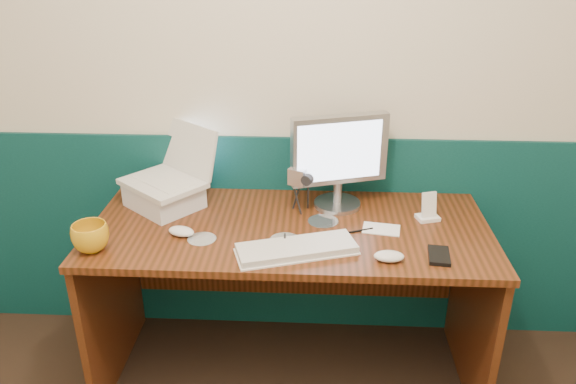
# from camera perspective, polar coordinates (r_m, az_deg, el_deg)

# --- Properties ---
(back_wall) EXTENTS (3.50, 0.04, 2.50)m
(back_wall) POSITION_cam_1_polar(r_m,az_deg,el_deg) (2.43, -2.31, 11.25)
(back_wall) COLOR beige
(back_wall) RESTS_ON ground
(wainscot) EXTENTS (3.48, 0.02, 1.00)m
(wainscot) POSITION_cam_1_polar(r_m,az_deg,el_deg) (2.70, -2.07, -4.49)
(wainscot) COLOR #073133
(wainscot) RESTS_ON ground
(desk) EXTENTS (1.60, 0.70, 0.75)m
(desk) POSITION_cam_1_polar(r_m,az_deg,el_deg) (2.46, 0.19, -11.21)
(desk) COLOR #371C0A
(desk) RESTS_ON ground
(laptop_riser) EXTENTS (0.37, 0.36, 0.10)m
(laptop_riser) POSITION_cam_1_polar(r_m,az_deg,el_deg) (2.45, -12.48, -0.40)
(laptop_riser) COLOR silver
(laptop_riser) RESTS_ON desk
(laptop) EXTENTS (0.41, 0.40, 0.27)m
(laptop) POSITION_cam_1_polar(r_m,az_deg,el_deg) (2.38, -12.88, 3.61)
(laptop) COLOR silver
(laptop) RESTS_ON laptop_riser
(monitor) EXTENTS (0.42, 0.23, 0.41)m
(monitor) POSITION_cam_1_polar(r_m,az_deg,el_deg) (2.35, 5.19, 3.06)
(monitor) COLOR #A1A1A6
(monitor) RESTS_ON desk
(keyboard) EXTENTS (0.46, 0.27, 0.03)m
(keyboard) POSITION_cam_1_polar(r_m,az_deg,el_deg) (2.07, 0.88, -5.85)
(keyboard) COLOR silver
(keyboard) RESTS_ON desk
(mouse_right) EXTENTS (0.11, 0.07, 0.04)m
(mouse_right) POSITION_cam_1_polar(r_m,az_deg,el_deg) (2.05, 10.22, -6.44)
(mouse_right) COLOR silver
(mouse_right) RESTS_ON desk
(mouse_left) EXTENTS (0.12, 0.09, 0.04)m
(mouse_left) POSITION_cam_1_polar(r_m,az_deg,el_deg) (2.22, -10.79, -3.94)
(mouse_left) COLOR silver
(mouse_left) RESTS_ON desk
(mug) EXTENTS (0.18, 0.18, 0.11)m
(mug) POSITION_cam_1_polar(r_m,az_deg,el_deg) (2.19, -19.43, -4.37)
(mug) COLOR #C69012
(mug) RESTS_ON desk
(camcorder) EXTENTS (0.13, 0.15, 0.20)m
(camcorder) POSITION_cam_1_polar(r_m,az_deg,el_deg) (2.34, 1.32, 0.29)
(camcorder) COLOR silver
(camcorder) RESTS_ON desk
(cd_spindle) EXTENTS (0.12, 0.12, 0.02)m
(cd_spindle) POSITION_cam_1_polar(r_m,az_deg,el_deg) (2.12, -0.32, -5.15)
(cd_spindle) COLOR silver
(cd_spindle) RESTS_ON desk
(cd_loose_a) EXTENTS (0.11, 0.11, 0.00)m
(cd_loose_a) POSITION_cam_1_polar(r_m,az_deg,el_deg) (2.19, -8.74, -4.73)
(cd_loose_a) COLOR silver
(cd_loose_a) RESTS_ON desk
(cd_loose_b) EXTENTS (0.13, 0.13, 0.00)m
(cd_loose_b) POSITION_cam_1_polar(r_m,az_deg,el_deg) (2.30, 3.58, -2.96)
(cd_loose_b) COLOR silver
(cd_loose_b) RESTS_ON desk
(pen) EXTENTS (0.13, 0.06, 0.01)m
(pen) POSITION_cam_1_polar(r_m,az_deg,el_deg) (2.23, 7.03, -3.96)
(pen) COLOR black
(pen) RESTS_ON desk
(papers) EXTENTS (0.16, 0.12, 0.00)m
(papers) POSITION_cam_1_polar(r_m,az_deg,el_deg) (2.26, 9.45, -3.74)
(papers) COLOR white
(papers) RESTS_ON desk
(dock) EXTENTS (0.10, 0.09, 0.02)m
(dock) POSITION_cam_1_polar(r_m,az_deg,el_deg) (2.37, 13.99, -2.54)
(dock) COLOR white
(dock) RESTS_ON desk
(music_player) EXTENTS (0.07, 0.05, 0.10)m
(music_player) POSITION_cam_1_polar(r_m,az_deg,el_deg) (2.35, 14.14, -1.24)
(music_player) COLOR white
(music_player) RESTS_ON dock
(pda) EXTENTS (0.09, 0.14, 0.01)m
(pda) POSITION_cam_1_polar(r_m,az_deg,el_deg) (2.12, 15.09, -6.25)
(pda) COLOR black
(pda) RESTS_ON desk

